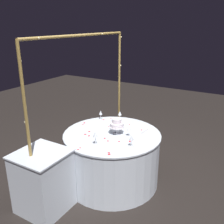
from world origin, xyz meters
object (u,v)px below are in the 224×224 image
(wine_glass_1, at_px, (131,138))
(main_table, at_px, (112,158))
(wine_glass_4, at_px, (95,135))
(tiered_cake, at_px, (117,124))
(cake_knife, at_px, (147,130))
(wine_glass_0, at_px, (120,114))
(wine_glass_2, at_px, (101,113))
(decorative_arch, at_px, (83,86))
(wine_glass_3, at_px, (129,129))
(side_table, at_px, (43,181))

(wine_glass_1, bearing_deg, main_table, 62.74)
(wine_glass_1, height_order, wine_glass_4, wine_glass_4)
(tiered_cake, bearing_deg, cake_knife, -44.97)
(wine_glass_0, xyz_separation_m, wine_glass_4, (-0.87, -0.13, 0.00))
(main_table, distance_m, wine_glass_2, 0.77)
(tiered_cake, relative_size, wine_glass_1, 1.47)
(wine_glass_1, bearing_deg, decorative_arch, 76.71)
(tiered_cake, bearing_deg, wine_glass_3, -87.82)
(wine_glass_3, distance_m, cake_knife, 0.36)
(main_table, xyz_separation_m, wine_glass_4, (-0.40, 0.01, 0.52))
(decorative_arch, distance_m, main_table, 1.12)
(cake_knife, bearing_deg, tiered_cake, 135.03)
(wine_glass_4, bearing_deg, side_table, 143.04)
(wine_glass_1, height_order, wine_glass_3, wine_glass_1)
(side_table, bearing_deg, decorative_arch, 2.92)
(wine_glass_2, xyz_separation_m, cake_knife, (-0.03, -0.83, -0.10))
(wine_glass_1, bearing_deg, side_table, 131.57)
(wine_glass_3, bearing_deg, decorative_arch, 93.96)
(side_table, xyz_separation_m, wine_glass_3, (1.00, -0.67, 0.48))
(decorative_arch, bearing_deg, main_table, -89.88)
(wine_glass_2, height_order, cake_knife, wine_glass_2)
(wine_glass_2, relative_size, cake_knife, 0.50)
(tiered_cake, xyz_separation_m, wine_glass_3, (0.01, -0.19, -0.04))
(side_table, height_order, wine_glass_2, wine_glass_2)
(wine_glass_1, bearing_deg, tiered_cake, 54.51)
(wine_glass_1, bearing_deg, wine_glass_2, 54.72)
(cake_knife, bearing_deg, main_table, 134.04)
(wine_glass_0, height_order, wine_glass_2, wine_glass_0)
(wine_glass_1, relative_size, wine_glass_2, 1.04)
(wine_glass_2, relative_size, wine_glass_3, 1.07)
(side_table, relative_size, cake_knife, 2.68)
(tiered_cake, distance_m, cake_knife, 0.48)
(decorative_arch, distance_m, side_table, 1.38)
(cake_knife, bearing_deg, side_table, 148.52)
(decorative_arch, distance_m, wine_glass_4, 0.79)
(decorative_arch, relative_size, main_table, 1.57)
(side_table, relative_size, wine_glass_2, 5.41)
(wine_glass_0, height_order, wine_glass_4, wine_glass_4)
(main_table, height_order, wine_glass_2, wine_glass_2)
(wine_glass_1, bearing_deg, wine_glass_0, 38.65)
(side_table, bearing_deg, wine_glass_4, -36.96)
(tiered_cake, relative_size, wine_glass_3, 1.63)
(decorative_arch, height_order, wine_glass_1, decorative_arch)
(wine_glass_0, bearing_deg, wine_glass_3, -137.92)
(decorative_arch, height_order, main_table, decorative_arch)
(side_table, relative_size, wine_glass_1, 5.22)
(wine_glass_2, height_order, wine_glass_4, wine_glass_4)
(side_table, relative_size, wine_glass_0, 4.52)
(main_table, distance_m, tiered_cake, 0.53)
(tiered_cake, relative_size, wine_glass_2, 1.52)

